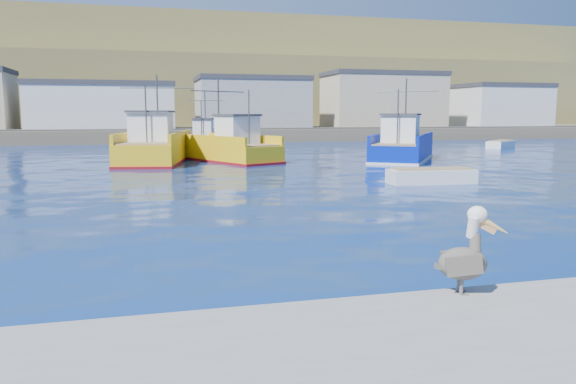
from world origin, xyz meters
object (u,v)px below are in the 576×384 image
object	(u,v)px
trawler_yellow_b	(228,148)
trawler_blue	(402,147)
skiff_mid	(431,177)
pelican	(466,256)
boat_orange	(204,140)
trawler_yellow_a	(155,147)
skiff_far	(501,145)

from	to	relation	value
trawler_yellow_b	trawler_blue	world-z (taller)	trawler_blue
trawler_blue	skiff_mid	size ratio (longest dim) A/B	2.35
trawler_yellow_b	pelican	size ratio (longest dim) A/B	6.90
trawler_yellow_b	trawler_blue	bearing A→B (deg)	-10.61
pelican	trawler_blue	bearing A→B (deg)	65.80
trawler_yellow_b	boat_orange	size ratio (longest dim) A/B	1.47
trawler_blue	pelican	xyz separation A→B (m)	(-14.22, -31.64, 0.16)
trawler_blue	pelican	world-z (taller)	trawler_blue
trawler_yellow_b	boat_orange	bearing A→B (deg)	91.40
trawler_yellow_b	skiff_mid	bearing A→B (deg)	-63.21
trawler_blue	trawler_yellow_a	bearing A→B (deg)	170.26
boat_orange	pelican	size ratio (longest dim) A/B	4.69
boat_orange	skiff_mid	world-z (taller)	boat_orange
trawler_yellow_a	trawler_blue	world-z (taller)	trawler_yellow_a
trawler_blue	pelican	bearing A→B (deg)	-114.20
trawler_blue	skiff_mid	distance (m)	14.69
trawler_blue	skiff_far	xyz separation A→B (m)	(17.03, 11.65, -0.69)
trawler_yellow_a	trawler_yellow_b	bearing A→B (deg)	-7.60
skiff_mid	skiff_far	size ratio (longest dim) A/B	1.00
skiff_mid	pelican	world-z (taller)	pelican
boat_orange	pelican	xyz separation A→B (m)	(-0.63, -47.88, 0.19)
trawler_yellow_b	pelican	bearing A→B (deg)	-91.62
trawler_yellow_a	trawler_blue	bearing A→B (deg)	-9.74
trawler_yellow_a	skiff_mid	xyz separation A→B (m)	(13.60, -16.98, -0.77)
skiff_mid	trawler_yellow_b	bearing A→B (deg)	116.79
boat_orange	skiff_far	bearing A→B (deg)	-8.50
trawler_blue	skiff_mid	bearing A→B (deg)	-110.13
trawler_yellow_a	skiff_far	distance (m)	36.67
trawler_blue	skiff_far	bearing A→B (deg)	34.39
trawler_yellow_b	skiff_far	size ratio (longest dim) A/B	2.33
boat_orange	skiff_far	distance (m)	30.97
skiff_mid	skiff_far	distance (m)	33.68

